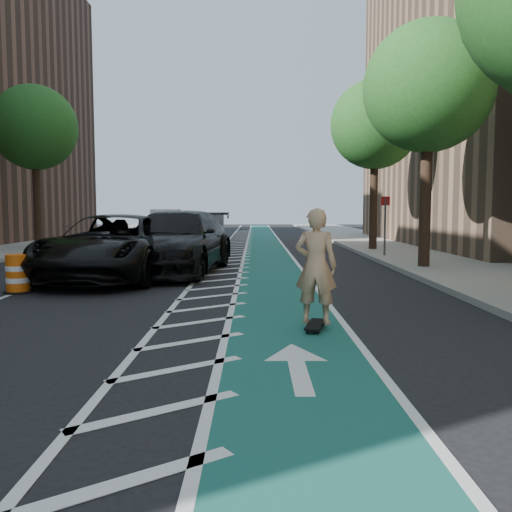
{
  "coord_description": "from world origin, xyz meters",
  "views": [
    {
      "loc": [
        2.47,
        -9.37,
        1.99
      ],
      "look_at": [
        2.48,
        0.85,
        1.1
      ],
      "focal_mm": 38.0,
      "sensor_mm": 36.0,
      "label": 1
    }
  ],
  "objects_px": {
    "barrel_a": "(18,275)",
    "skateboarder": "(316,266)",
    "suv_near": "(114,247)",
    "suv_far": "(176,242)"
  },
  "relations": [
    {
      "from": "barrel_a",
      "to": "skateboarder",
      "type": "bearing_deg",
      "value": -31.16
    },
    {
      "from": "suv_near",
      "to": "barrel_a",
      "type": "bearing_deg",
      "value": -119.01
    },
    {
      "from": "suv_near",
      "to": "skateboarder",
      "type": "bearing_deg",
      "value": -49.75
    },
    {
      "from": "skateboarder",
      "to": "suv_far",
      "type": "relative_size",
      "value": 0.28
    },
    {
      "from": "suv_near",
      "to": "barrel_a",
      "type": "distance_m",
      "value": 3.09
    },
    {
      "from": "skateboarder",
      "to": "suv_near",
      "type": "relative_size",
      "value": 0.29
    },
    {
      "from": "skateboarder",
      "to": "barrel_a",
      "type": "relative_size",
      "value": 2.07
    },
    {
      "from": "skateboarder",
      "to": "suv_near",
      "type": "bearing_deg",
      "value": -38.41
    },
    {
      "from": "suv_near",
      "to": "suv_far",
      "type": "distance_m",
      "value": 2.16
    },
    {
      "from": "skateboarder",
      "to": "barrel_a",
      "type": "distance_m",
      "value": 7.78
    }
  ]
}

